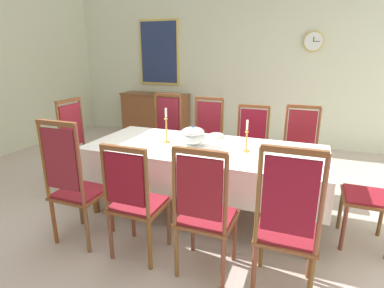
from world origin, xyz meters
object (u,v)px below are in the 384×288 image
(chair_north_a, at_px, (165,135))
(spoon_secondary, at_px, (189,133))
(dining_table, at_px, (204,154))
(chair_north_b, at_px, (206,139))
(chair_north_d, at_px, (299,150))
(chair_head_west, at_px, (81,147))
(bowl_near_right, at_px, (196,134))
(framed_painting, at_px, (159,53))
(chair_south_c, at_px, (204,211))
(mounted_clock, at_px, (313,41))
(candlestick_east, at_px, (246,139))
(bowl_near_left, at_px, (282,167))
(chair_head_east, at_px, (377,190))
(spoon_primary, at_px, (296,170))
(candlestick_west, at_px, (166,129))
(bowl_far_left, at_px, (216,135))
(sideboard, at_px, (155,115))
(chair_south_a, at_px, (74,184))
(soup_tureen, at_px, (193,136))
(chair_south_b, at_px, (135,200))
(chair_south_d, at_px, (287,224))
(chair_north_c, at_px, (250,146))

(chair_north_a, relative_size, spoon_secondary, 6.60)
(dining_table, relative_size, chair_north_a, 2.11)
(chair_north_b, relative_size, chair_north_d, 1.03)
(chair_head_west, bearing_deg, chair_north_a, 142.43)
(bowl_near_right, height_order, framed_painting, framed_painting)
(chair_south_c, bearing_deg, spoon_secondary, 116.00)
(spoon_secondary, height_order, mounted_clock, mounted_clock)
(candlestick_east, distance_m, bowl_near_left, 0.55)
(bowl_near_left, bearing_deg, chair_head_east, 25.21)
(chair_head_east, bearing_deg, spoon_primary, 117.09)
(dining_table, relative_size, chair_head_west, 2.08)
(candlestick_west, xyz_separation_m, bowl_far_left, (0.45, 0.42, -0.14))
(candlestick_west, distance_m, mounted_clock, 3.47)
(spoon_primary, height_order, sideboard, sideboard)
(bowl_near_left, bearing_deg, chair_south_a, -162.34)
(bowl_far_left, distance_m, sideboard, 3.15)
(chair_south_a, height_order, bowl_near_left, chair_south_a)
(soup_tureen, distance_m, mounted_clock, 3.37)
(chair_north_b, bearing_deg, chair_north_d, 179.90)
(chair_head_east, height_order, spoon_secondary, chair_head_east)
(chair_south_b, bearing_deg, spoon_secondary, 92.14)
(chair_south_d, height_order, chair_head_east, chair_south_d)
(sideboard, bearing_deg, candlestick_west, 120.04)
(bowl_near_right, bearing_deg, chair_south_d, -49.00)
(chair_head_west, xyz_separation_m, spoon_secondary, (1.30, 0.44, 0.19))
(chair_north_a, bearing_deg, chair_south_c, 123.71)
(chair_head_east, height_order, sideboard, chair_head_east)
(soup_tureen, height_order, bowl_near_left, soup_tureen)
(chair_south_d, distance_m, chair_head_west, 2.74)
(candlestick_east, bearing_deg, dining_table, -180.00)
(chair_north_b, relative_size, spoon_secondary, 6.47)
(chair_north_c, height_order, chair_head_east, chair_north_c)
(spoon_primary, height_order, mounted_clock, mounted_clock)
(candlestick_east, bearing_deg, bowl_far_left, 136.03)
(candlestick_east, height_order, bowl_far_left, candlestick_east)
(chair_head_east, distance_m, spoon_secondary, 2.05)
(chair_north_d, xyz_separation_m, bowl_near_left, (-0.10, -1.31, 0.24))
(candlestick_east, distance_m, bowl_far_left, 0.62)
(chair_north_d, relative_size, candlestick_west, 2.87)
(chair_south_a, relative_size, mounted_clock, 3.55)
(chair_south_c, distance_m, chair_south_d, 0.61)
(dining_table, bearing_deg, chair_head_east, 0.00)
(chair_north_a, bearing_deg, chair_south_d, 134.74)
(chair_south_a, height_order, candlestick_west, chair_south_a)
(chair_north_b, bearing_deg, framed_painting, -50.16)
(chair_south_a, bearing_deg, sideboard, 106.84)
(chair_north_d, bearing_deg, chair_south_b, 56.57)
(chair_south_b, relative_size, bowl_near_right, 6.73)
(spoon_secondary, bearing_deg, bowl_near_left, -26.15)
(chair_head_west, relative_size, soup_tureen, 4.32)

